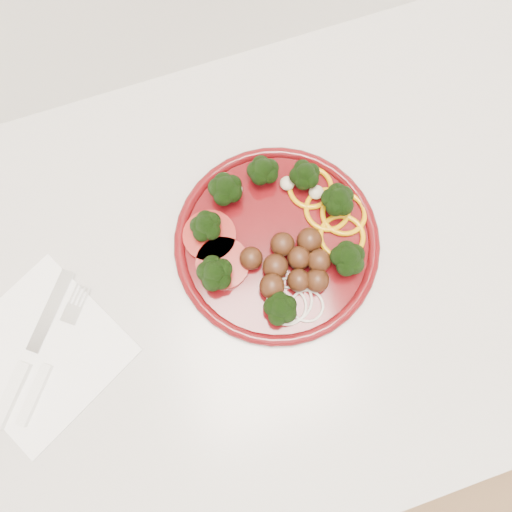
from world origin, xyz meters
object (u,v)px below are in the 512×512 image
object	(u,v)px
fork	(42,377)
napkin	(41,353)
plate	(277,239)
knife	(24,367)

from	to	relation	value
fork	napkin	bearing A→B (deg)	33.31
plate	knife	world-z (taller)	plate
napkin	fork	size ratio (longest dim) A/B	1.19
napkin	knife	size ratio (longest dim) A/B	1.06
plate	fork	distance (m)	0.31
plate	knife	xyz separation A→B (m)	(-0.32, -0.05, -0.01)
knife	fork	bearing A→B (deg)	-97.00
napkin	knife	xyz separation A→B (m)	(-0.02, -0.01, 0.01)
napkin	fork	xyz separation A→B (m)	(-0.00, -0.03, 0.01)
knife	plate	bearing A→B (deg)	-43.27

